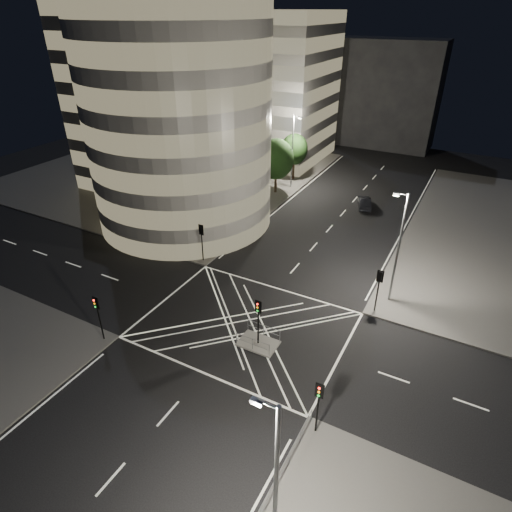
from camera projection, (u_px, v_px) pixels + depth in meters
The scene contains 24 objects.
ground at pixel (245, 325), 34.93m from camera, with size 120.00×120.00×0.00m, color black.
sidewalk_far_left at pixel (170, 172), 67.31m from camera, with size 42.00×42.00×0.15m, color #565451.
central_island at pixel (258, 343), 32.94m from camera, with size 3.00×2.00×0.15m, color slate.
office_tower_curved at pixel (171, 102), 51.30m from camera, with size 30.00×29.00×27.20m.
office_block_rear at pixel (254, 87), 70.26m from camera, with size 24.00×16.00×22.00m, color gray.
building_far_end at pixel (386, 95), 76.11m from camera, with size 18.00×8.00×18.00m, color black.
tree_a at pixel (199, 212), 43.95m from camera, with size 4.17×4.17×6.48m.
tree_b at pixel (230, 191), 48.38m from camera, with size 3.96×3.96×6.61m.
tree_c at pixel (255, 175), 52.94m from camera, with size 3.91×3.91×6.61m.
tree_d at pixel (276, 159), 57.33m from camera, with size 4.75×4.75×7.42m.
tree_e at pixel (294, 149), 61.98m from camera, with size 3.91×3.91×6.75m.
traffic_signal_fl at pixel (202, 236), 42.24m from camera, with size 0.55×0.22×4.00m.
traffic_signal_nl at pixel (98, 310), 31.91m from camera, with size 0.55×0.22×4.00m.
traffic_signal_fr at pixel (379, 283), 35.02m from camera, with size 0.55×0.22×4.00m.
traffic_signal_nr at pixel (319, 399), 24.69m from camera, with size 0.55×0.22×4.00m.
traffic_signal_island at pixel (258, 314), 31.50m from camera, with size 0.55×0.22×4.00m.
street_lamp_left_near at pixel (223, 193), 45.13m from camera, with size 1.25×0.25×10.00m.
street_lamp_left_far at pixel (293, 149), 58.81m from camera, with size 1.25×0.25×10.00m.
street_lamp_right_far at pixel (398, 246), 35.11m from camera, with size 1.25×0.25×10.00m.
street_lamp_right_near at pixel (275, 482), 17.63m from camera, with size 1.25×0.25×10.00m.
railing_near_right at pixel (269, 498), 21.94m from camera, with size 0.06×11.70×1.10m, color slate.
railing_island_south at pixel (253, 344), 31.94m from camera, with size 2.80×0.06×1.10m, color slate.
railing_island_north at pixel (264, 330), 33.30m from camera, with size 2.80×0.06×1.10m, color slate.
sedan at pixel (364, 202), 55.14m from camera, with size 1.47×4.20×1.38m, color black.
Camera 1 is at (13.75, -23.62, 22.50)m, focal length 30.00 mm.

